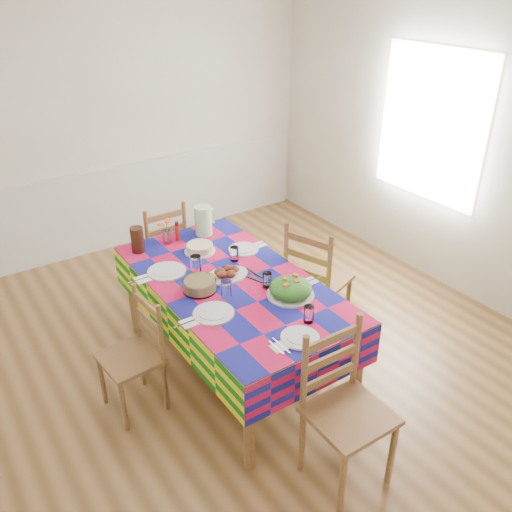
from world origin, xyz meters
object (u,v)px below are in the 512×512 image
(chair_near, at_px, (344,410))
(chair_far, at_px, (162,250))
(dining_table, at_px, (232,291))
(tea_pitcher, at_px, (137,240))
(meat_platter, at_px, (227,273))
(chair_left, at_px, (135,355))
(chair_right, at_px, (315,281))
(green_pitcher, at_px, (203,220))

(chair_near, relative_size, chair_far, 1.07)
(dining_table, xyz_separation_m, tea_pitcher, (-0.38, 0.82, 0.19))
(meat_platter, height_order, chair_left, chair_left)
(meat_platter, xyz_separation_m, chair_far, (-0.00, 1.17, -0.32))
(tea_pitcher, xyz_separation_m, chair_left, (-0.41, -0.81, -0.44))
(tea_pitcher, relative_size, chair_right, 0.20)
(tea_pitcher, bearing_deg, meat_platter, -62.32)
(chair_left, height_order, chair_right, chair_right)
(dining_table, distance_m, chair_near, 1.26)
(meat_platter, height_order, green_pitcher, green_pitcher)
(chair_left, bearing_deg, meat_platter, 90.74)
(green_pitcher, xyz_separation_m, chair_right, (0.58, -0.82, -0.38))
(green_pitcher, height_order, tea_pitcher, green_pitcher)
(meat_platter, xyz_separation_m, chair_left, (-0.80, -0.08, -0.36))
(chair_left, bearing_deg, tea_pitcher, 148.36)
(dining_table, xyz_separation_m, meat_platter, (0.00, 0.08, 0.11))
(green_pitcher, bearing_deg, tea_pitcher, 178.77)
(tea_pitcher, relative_size, chair_far, 0.22)
(meat_platter, bearing_deg, chair_near, -90.11)
(dining_table, height_order, green_pitcher, green_pitcher)
(dining_table, distance_m, tea_pitcher, 0.92)
(green_pitcher, bearing_deg, chair_far, 115.51)
(green_pitcher, bearing_deg, chair_left, -141.51)
(chair_near, relative_size, chair_left, 1.17)
(meat_platter, bearing_deg, dining_table, -92.16)
(meat_platter, distance_m, tea_pitcher, 0.84)
(chair_far, xyz_separation_m, chair_left, (-0.80, -1.25, -0.04))
(green_pitcher, xyz_separation_m, chair_near, (-0.21, -2.05, -0.39))
(dining_table, height_order, chair_far, chair_far)
(green_pitcher, relative_size, chair_far, 0.26)
(dining_table, height_order, meat_platter, meat_platter)
(chair_far, distance_m, chair_right, 1.49)
(chair_left, bearing_deg, green_pitcher, 123.69)
(chair_left, bearing_deg, chair_right, 84.48)
(green_pitcher, xyz_separation_m, chair_far, (-0.21, 0.45, -0.42))
(tea_pitcher, distance_m, chair_left, 1.01)
(dining_table, bearing_deg, green_pitcher, 75.21)
(green_pitcher, height_order, chair_near, chair_near)
(green_pitcher, height_order, chair_far, green_pitcher)
(chair_far, bearing_deg, dining_table, 90.11)
(meat_platter, height_order, chair_far, chair_far)
(green_pitcher, relative_size, tea_pitcher, 1.19)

